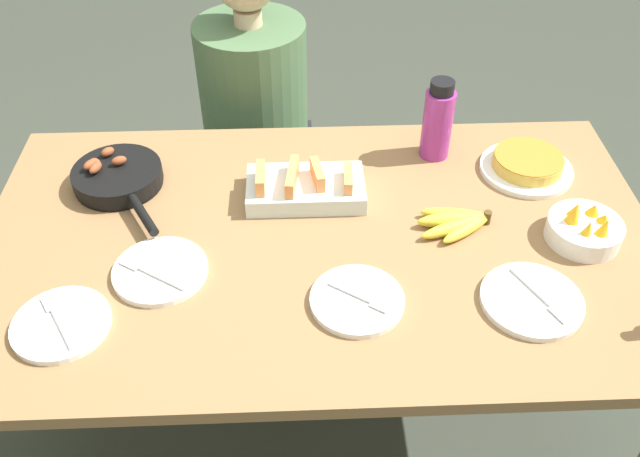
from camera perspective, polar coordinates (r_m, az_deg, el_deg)
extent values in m
plane|color=#383D33|center=(2.27, 0.00, -15.24)|extent=(14.00, 14.00, 0.00)
cube|color=olive|center=(1.69, 0.00, -1.20)|extent=(1.69, 0.98, 0.03)
cylinder|color=olive|center=(2.38, -19.63, -1.33)|extent=(0.07, 0.07, 0.74)
cylinder|color=olive|center=(2.42, 18.47, -0.31)|extent=(0.07, 0.07, 0.74)
ellipsoid|color=yellow|center=(1.75, 11.32, 1.13)|extent=(0.18, 0.06, 0.03)
ellipsoid|color=yellow|center=(1.73, 11.23, 0.76)|extent=(0.19, 0.05, 0.04)
ellipsoid|color=yellow|center=(1.71, 11.42, 0.16)|extent=(0.20, 0.10, 0.03)
ellipsoid|color=yellow|center=(1.71, 12.27, -0.10)|extent=(0.15, 0.12, 0.03)
cylinder|color=#4C3819|center=(1.76, 13.89, 0.91)|extent=(0.02, 0.02, 0.04)
cube|color=silver|center=(1.78, -1.22, 3.35)|extent=(0.31, 0.17, 0.05)
cube|color=#ED8E4C|center=(1.75, -5.03, 4.20)|extent=(0.02, 0.10, 0.05)
cube|color=#ED8E4C|center=(1.75, -2.36, 4.34)|extent=(0.04, 0.14, 0.05)
cube|color=#ED8E4C|center=(1.75, -0.07, 4.53)|extent=(0.04, 0.10, 0.05)
cube|color=#ED8E4C|center=(1.75, 2.39, 4.16)|extent=(0.03, 0.10, 0.04)
cylinder|color=black|center=(1.91, -16.54, 3.70)|extent=(0.23, 0.23, 0.01)
cylinder|color=black|center=(1.90, -16.69, 4.31)|extent=(0.24, 0.24, 0.04)
cylinder|color=black|center=(1.74, -14.69, 1.16)|extent=(0.10, 0.15, 0.02)
ellipsoid|color=brown|center=(1.93, -17.45, 6.18)|extent=(0.05, 0.05, 0.03)
ellipsoid|color=brown|center=(1.88, -18.39, 4.88)|extent=(0.04, 0.05, 0.03)
ellipsoid|color=brown|center=(1.90, -18.78, 5.12)|extent=(0.04, 0.05, 0.02)
ellipsoid|color=brown|center=(1.91, -18.42, 5.29)|extent=(0.04, 0.04, 0.03)
ellipsoid|color=brown|center=(1.89, -16.57, 5.50)|extent=(0.05, 0.04, 0.03)
cylinder|color=white|center=(1.96, 16.96, 4.80)|extent=(0.25, 0.25, 0.02)
cylinder|color=gold|center=(1.95, 17.10, 5.38)|extent=(0.19, 0.19, 0.03)
cylinder|color=#AB7427|center=(1.94, 17.21, 5.82)|extent=(0.19, 0.19, 0.00)
cylinder|color=white|center=(1.52, 3.13, -6.06)|extent=(0.21, 0.21, 0.02)
cylinder|color=silver|center=(1.52, 2.48, -5.42)|extent=(0.09, 0.07, 0.01)
cube|color=silver|center=(1.50, 5.01, -6.53)|extent=(0.05, 0.04, 0.00)
cylinder|color=white|center=(1.58, -20.96, -7.54)|extent=(0.21, 0.21, 0.02)
cylinder|color=silver|center=(1.55, -20.97, -7.93)|extent=(0.07, 0.11, 0.01)
cube|color=silver|center=(1.61, -21.91, -5.87)|extent=(0.04, 0.05, 0.00)
cylinder|color=white|center=(1.63, -13.30, -3.50)|extent=(0.22, 0.22, 0.02)
cylinder|color=silver|center=(1.59, -13.28, -4.14)|extent=(0.12, 0.08, 0.01)
cube|color=silver|center=(1.64, -15.71, -2.90)|extent=(0.06, 0.05, 0.00)
cylinder|color=white|center=(1.59, 17.38, -5.81)|extent=(0.23, 0.23, 0.02)
cylinder|color=silver|center=(1.60, 17.26, -4.74)|extent=(0.07, 0.12, 0.01)
cube|color=silver|center=(1.56, 19.50, -6.84)|extent=(0.04, 0.06, 0.00)
cylinder|color=white|center=(1.78, 21.33, -0.16)|extent=(0.18, 0.18, 0.05)
cone|color=#F4A819|center=(1.77, 22.80, 0.76)|extent=(0.03, 0.04, 0.04)
cone|color=#F4A819|center=(1.78, 22.03, 1.47)|extent=(0.06, 0.06, 0.04)
cone|color=#F4A819|center=(1.77, 20.69, 1.53)|extent=(0.05, 0.05, 0.05)
cone|color=#F4A819|center=(1.74, 20.59, 1.06)|extent=(0.04, 0.05, 0.06)
cone|color=#F4A819|center=(1.72, 21.64, -0.03)|extent=(0.04, 0.04, 0.05)
cone|color=#F4A819|center=(1.73, 22.85, 0.07)|extent=(0.05, 0.05, 0.05)
cylinder|color=#992D89|center=(1.92, 9.84, 8.63)|extent=(0.08, 0.08, 0.20)
cylinder|color=black|center=(1.86, 10.26, 11.63)|extent=(0.07, 0.07, 0.04)
cube|color=black|center=(2.62, -4.93, 2.15)|extent=(0.40, 0.40, 0.48)
cylinder|color=#476642|center=(2.34, -5.62, 11.33)|extent=(0.36, 0.36, 0.49)
cylinder|color=#DBB28E|center=(2.21, -6.10, 17.30)|extent=(0.09, 0.09, 0.05)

